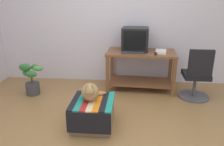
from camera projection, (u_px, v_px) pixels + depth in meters
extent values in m
plane|color=olive|center=(104.00, 135.00, 2.85)|extent=(14.00, 14.00, 0.00)
cube|color=silver|center=(116.00, 17.00, 4.37)|extent=(8.00, 0.10, 2.60)
cube|color=brown|center=(108.00, 75.00, 4.01)|extent=(0.06, 0.06, 0.69)
cube|color=brown|center=(174.00, 78.00, 3.86)|extent=(0.06, 0.06, 0.69)
cube|color=brown|center=(170.00, 68.00, 4.41)|extent=(0.06, 0.06, 0.69)
cube|color=brown|center=(112.00, 66.00, 4.56)|extent=(0.06, 0.06, 0.69)
cube|color=brown|center=(140.00, 82.00, 4.28)|extent=(1.16, 0.62, 0.02)
cube|color=brown|center=(141.00, 53.00, 4.09)|extent=(1.27, 0.73, 0.04)
cube|color=black|center=(135.00, 50.00, 4.18)|extent=(0.35, 0.31, 0.02)
cube|color=black|center=(135.00, 39.00, 4.12)|extent=(0.50, 0.45, 0.42)
cube|color=black|center=(135.00, 41.00, 3.91)|extent=(0.39, 0.03, 0.33)
cube|color=#333338|center=(133.00, 52.00, 3.96)|extent=(0.40, 0.16, 0.02)
cube|color=white|center=(161.00, 51.00, 3.99)|extent=(0.22, 0.29, 0.04)
cube|color=#7A664C|center=(93.00, 113.00, 3.03)|extent=(0.52, 0.57, 0.35)
cube|color=black|center=(89.00, 123.00, 2.72)|extent=(0.55, 0.01, 0.28)
cube|color=black|center=(75.00, 100.00, 2.99)|extent=(0.08, 0.62, 0.02)
cube|color=#1E897A|center=(81.00, 100.00, 2.98)|extent=(0.08, 0.62, 0.02)
cube|color=#AD2323|center=(87.00, 101.00, 2.98)|extent=(0.08, 0.62, 0.02)
cube|color=beige|center=(93.00, 101.00, 2.97)|extent=(0.08, 0.62, 0.02)
cube|color=orange|center=(98.00, 101.00, 2.96)|extent=(0.08, 0.62, 0.02)
cube|color=black|center=(104.00, 101.00, 2.96)|extent=(0.08, 0.62, 0.02)
cube|color=#1E897A|center=(110.00, 102.00, 2.95)|extent=(0.08, 0.62, 0.02)
ellipsoid|color=#9E7A4C|center=(90.00, 92.00, 2.96)|extent=(0.28, 0.36, 0.22)
sphere|color=#9E7A4C|center=(90.00, 91.00, 2.82)|extent=(0.13, 0.13, 0.13)
cylinder|color=#9E7A4C|center=(97.00, 95.00, 3.08)|extent=(0.23, 0.18, 0.04)
cone|color=#9E7A4C|center=(87.00, 86.00, 2.80)|extent=(0.05, 0.05, 0.06)
cone|color=#9E7A4C|center=(92.00, 86.00, 2.80)|extent=(0.05, 0.05, 0.06)
sphere|color=#C6D151|center=(88.00, 92.00, 2.77)|extent=(0.02, 0.02, 0.02)
sphere|color=#C6D151|center=(92.00, 92.00, 2.77)|extent=(0.02, 0.02, 0.02)
cylinder|color=#3D3D42|center=(33.00, 88.00, 4.03)|extent=(0.24, 0.24, 0.22)
cylinder|color=brown|center=(32.00, 79.00, 3.97)|extent=(0.03, 0.03, 0.15)
ellipsoid|color=#4C8E42|center=(38.00, 68.00, 3.86)|extent=(0.18, 0.11, 0.09)
ellipsoid|color=#2D7033|center=(35.00, 67.00, 4.02)|extent=(0.12, 0.12, 0.10)
ellipsoid|color=#38843D|center=(26.00, 72.00, 4.00)|extent=(0.13, 0.14, 0.13)
ellipsoid|color=#2D7033|center=(25.00, 67.00, 3.88)|extent=(0.22, 0.10, 0.13)
ellipsoid|color=#2D7033|center=(31.00, 74.00, 3.84)|extent=(0.21, 0.10, 0.11)
cylinder|color=#4C4C51|center=(193.00, 96.00, 3.94)|extent=(0.52, 0.52, 0.03)
cylinder|color=#4C4C51|center=(194.00, 86.00, 3.88)|extent=(0.05, 0.05, 0.34)
cube|color=black|center=(196.00, 75.00, 3.81)|extent=(0.43, 0.43, 0.08)
cube|color=black|center=(201.00, 63.00, 3.55)|extent=(0.38, 0.07, 0.44)
cube|color=black|center=(156.00, 54.00, 3.85)|extent=(0.04, 0.11, 0.04)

